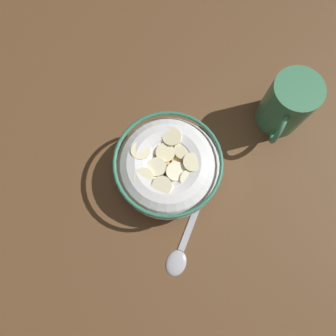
# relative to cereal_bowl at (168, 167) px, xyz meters

# --- Properties ---
(ground_plane) EXTENTS (0.98, 0.98, 0.02)m
(ground_plane) POSITION_rel_cereal_bowl_xyz_m (-0.00, 0.00, -0.05)
(ground_plane) COLOR brown
(cereal_bowl) EXTENTS (0.16, 0.16, 0.07)m
(cereal_bowl) POSITION_rel_cereal_bowl_xyz_m (0.00, 0.00, 0.00)
(cereal_bowl) COLOR white
(cereal_bowl) RESTS_ON ground_plane
(spoon) EXTENTS (0.17, 0.03, 0.01)m
(spoon) POSITION_rel_cereal_bowl_xyz_m (0.10, 0.07, -0.03)
(spoon) COLOR #A5A5AD
(spoon) RESTS_ON ground_plane
(coffee_mug) EXTENTS (0.11, 0.07, 0.10)m
(coffee_mug) POSITION_rel_cereal_bowl_xyz_m (-0.16, 0.13, 0.01)
(coffee_mug) COLOR #3F7F59
(coffee_mug) RESTS_ON ground_plane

